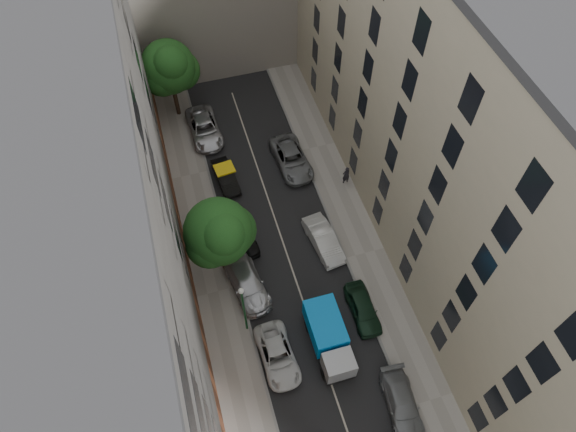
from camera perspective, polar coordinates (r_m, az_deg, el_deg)
name	(u,v)px	position (r m, az deg, el deg)	size (l,w,h in m)	color
ground	(293,273)	(37.10, 0.58, -6.30)	(120.00, 120.00, 0.00)	#4C4C49
road_surface	(293,272)	(37.09, 0.58, -6.30)	(8.00, 44.00, 0.02)	black
sidewalk_left	(218,292)	(36.63, -7.77, -8.33)	(3.00, 44.00, 0.15)	gray
sidewalk_right	(365,253)	(38.22, 8.52, -4.13)	(3.00, 44.00, 0.15)	gray
building_left	(94,233)	(28.77, -20.72, -1.76)	(8.00, 44.00, 20.00)	#4A4845
building_right	(472,145)	(32.64, 19.73, 7.42)	(8.00, 44.00, 20.00)	tan
tarp_truck	(329,338)	(33.71, 4.54, -13.32)	(2.11, 5.11, 2.35)	black
car_left_2	(278,356)	(33.90, -1.17, -15.24)	(2.13, 4.62, 1.28)	silver
car_left_3	(247,282)	(35.99, -4.62, -7.34)	(2.12, 5.20, 1.51)	#BBBCC1
car_left_4	(243,235)	(38.06, -5.07, -2.10)	(1.67, 4.15, 1.41)	black
car_left_5	(226,177)	(41.56, -6.94, 4.34)	(1.37, 3.92, 1.29)	black
car_left_6	(204,128)	(45.32, -9.27, 9.60)	(2.49, 5.40, 1.50)	#BBBBC0
car_right_1	(402,404)	(33.71, 12.53, -19.68)	(1.81, 4.45, 1.29)	slate
car_right_2	(363,308)	(35.43, 8.33, -10.13)	(1.64, 4.07, 1.39)	#15301E
car_right_3	(324,240)	(37.73, 3.97, -2.65)	(1.57, 4.49, 1.48)	silver
car_right_4	(292,159)	(42.37, 0.39, 6.37)	(2.46, 5.33, 1.48)	slate
tree_mid	(220,234)	(33.52, -7.56, -1.97)	(4.89, 4.55, 6.97)	#382619
tree_far	(170,69)	(44.66, -12.99, 15.63)	(4.85, 4.49, 7.48)	#382619
lamp_post	(243,305)	(31.99, -4.99, -9.84)	(0.36, 0.36, 5.63)	#185428
pedestrian	(346,175)	(41.13, 6.47, 4.54)	(0.64, 0.42, 1.77)	black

